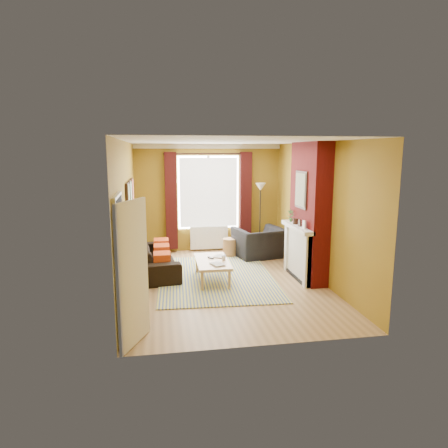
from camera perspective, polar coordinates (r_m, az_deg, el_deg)
The scene contains 12 objects.
ground at distance 8.19m, azimuth 0.29°, elevation -8.25°, with size 5.50×5.50×0.00m, color olive.
room_walls at distance 8.27m, azimuth 4.25°, elevation 1.74°, with size 3.82×5.54×2.83m.
striped_rug at distance 8.45m, azimuth -1.13°, elevation -7.60°, with size 2.51×3.37×0.02m.
sofa at distance 8.88m, azimuth -9.84°, elevation -4.80°, with size 2.17×0.85×0.63m, color black.
armchair at distance 9.99m, azimuth 5.04°, elevation -2.68°, with size 1.14×0.99×0.74m, color black.
coffee_table at distance 8.14m, azimuth -1.71°, elevation -5.52°, with size 0.67×1.31×0.43m.
wicker_stool at distance 10.10m, azimuth 0.85°, elevation -3.34°, with size 0.45×0.45×0.45m.
floor_lamp at distance 10.39m, azimuth 5.22°, elevation 3.75°, with size 0.28×0.28×1.81m.
book_a at distance 7.75m, azimuth -1.63°, elevation -5.88°, with size 0.22×0.30×0.03m, color #999999.
book_b at distance 8.44m, azimuth -1.30°, elevation -4.56°, with size 0.20×0.27×0.02m, color #999999.
mug at distance 8.14m, azimuth -0.03°, elevation -4.87°, with size 0.09×0.09×0.09m, color #999999.
tv_remote at distance 8.28m, azimuth -1.93°, elevation -4.84°, with size 0.11×0.17×0.02m.
Camera 1 is at (-1.33, -7.65, 2.61)m, focal length 32.00 mm.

